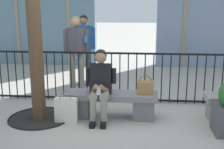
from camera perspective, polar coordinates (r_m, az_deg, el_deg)
name	(u,v)px	position (r m, az deg, el deg)	size (l,w,h in m)	color
ground_plane	(111,117)	(5.22, -0.11, -8.29)	(60.00, 60.00, 0.00)	#B2ADA3
stone_bench	(111,102)	(5.13, -0.11, -5.47)	(1.60, 0.44, 0.45)	slate
seated_person_with_phone	(100,83)	(4.92, -2.31, -1.69)	(0.52, 0.66, 1.21)	gray
handbag_on_bench	(145,87)	(5.01, 6.50, -2.45)	(0.28, 0.15, 0.33)	olive
shopping_bag	(66,110)	(4.97, -8.94, -6.84)	(0.38, 0.12, 0.54)	beige
bystander_at_railing	(76,49)	(6.45, -7.04, 4.98)	(0.55, 0.39, 1.71)	gray
bystander_further_back	(84,45)	(7.13, -5.50, 5.81)	(0.55, 0.35, 1.71)	#383D4C
plaza_railing	(116,77)	(5.89, 0.73, -0.47)	(7.23, 0.04, 1.02)	black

